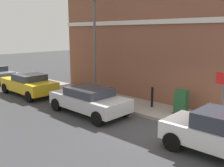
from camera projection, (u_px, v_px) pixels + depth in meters
name	position (u px, v px, depth m)	size (l,w,h in m)	color
ground	(154.00, 130.00, 10.13)	(80.00, 80.00, 0.00)	#38383A
sidewalk	(91.00, 95.00, 15.59)	(2.20, 30.00, 0.15)	gray
corner_building	(168.00, 34.00, 16.95)	(7.91, 11.33, 7.48)	brown
car_silver	(89.00, 100.00, 12.11)	(2.02, 4.16, 1.29)	#B7B7BC
car_yellow	(29.00, 84.00, 15.70)	(1.96, 4.26, 1.36)	gold
utility_cabinet	(181.00, 103.00, 11.54)	(0.46, 0.61, 1.15)	#1E4C28
bollard_near_cabinet	(152.00, 96.00, 12.69)	(0.14, 0.14, 1.04)	black
street_sign	(223.00, 93.00, 9.37)	(0.08, 0.60, 2.30)	#59595B
lamppost	(95.00, 42.00, 14.70)	(0.20, 0.44, 5.72)	#59595B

